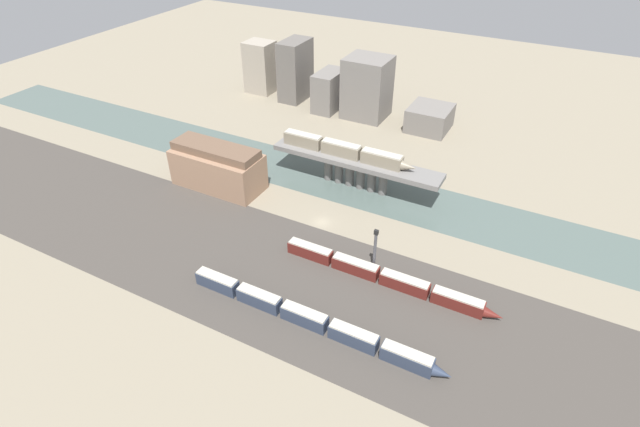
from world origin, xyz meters
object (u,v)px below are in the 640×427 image
(train_yard_near, at_px, (310,319))
(train_yard_mid, at_px, (385,277))
(train_on_bridge, at_px, (346,150))
(warehouse_building, at_px, (218,167))
(signal_tower, at_px, (375,251))

(train_yard_near, distance_m, train_yard_mid, 21.99)
(train_on_bridge, relative_size, train_yard_near, 0.70)
(train_yard_mid, bearing_deg, warehouse_building, 164.82)
(warehouse_building, bearing_deg, train_on_bridge, 29.95)
(warehouse_building, distance_m, signal_tower, 58.55)
(train_yard_near, xyz_separation_m, signal_tower, (5.32, 22.31, 4.62))
(warehouse_building, bearing_deg, signal_tower, -13.96)
(signal_tower, bearing_deg, train_yard_mid, -30.93)
(train_on_bridge, relative_size, signal_tower, 3.41)
(train_yard_near, height_order, signal_tower, signal_tower)
(train_yard_mid, bearing_deg, train_yard_near, -114.96)
(train_yard_mid, bearing_deg, signal_tower, 149.07)
(train_on_bridge, xyz_separation_m, train_yard_near, (18.32, -55.55, -9.62))
(train_yard_near, xyz_separation_m, warehouse_building, (-51.50, 36.43, 4.67))
(train_on_bridge, xyz_separation_m, warehouse_building, (-33.19, -19.12, -4.95))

